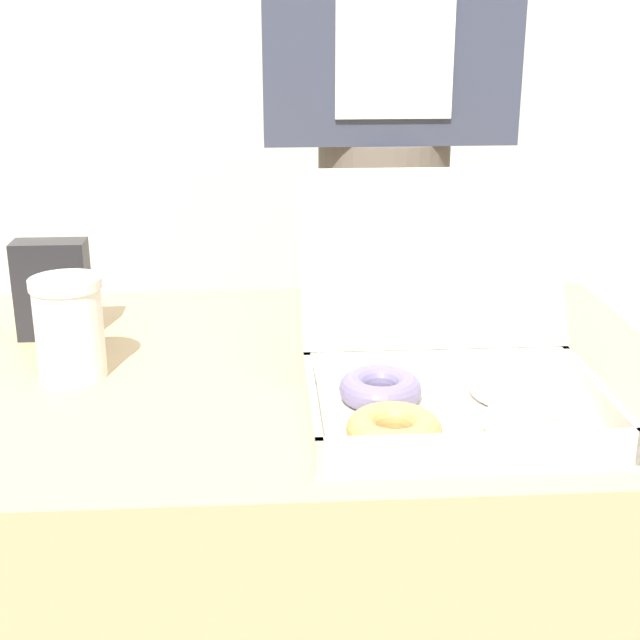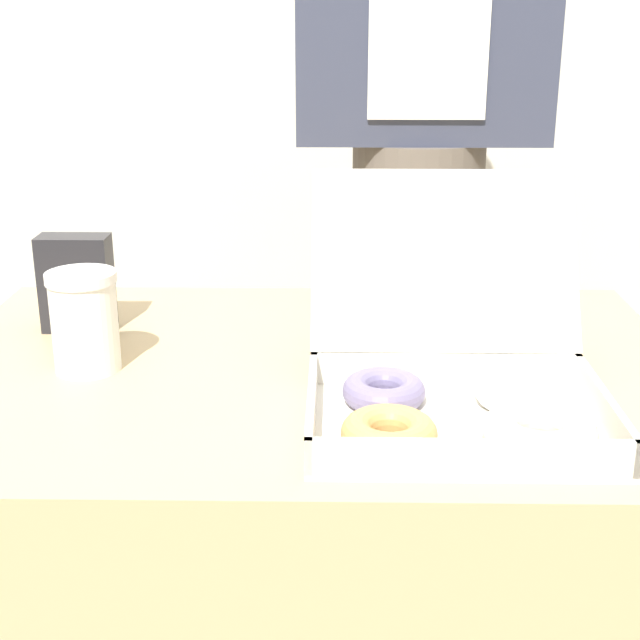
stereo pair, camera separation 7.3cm
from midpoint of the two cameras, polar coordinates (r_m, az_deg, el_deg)
The scene contains 5 objects.
table at distance 1.29m, azimuth 1.13°, elevation -17.85°, with size 0.95×0.66×0.71m.
donut_box at distance 0.97m, azimuth 11.17°, elevation -4.20°, with size 0.31×0.37×0.24m.
coffee_cup at distance 1.10m, azimuth -13.04°, elevation -0.09°, with size 0.08×0.08×0.12m.
napkin_holder at distance 1.25m, azimuth -13.73°, elevation 2.28°, with size 0.10×0.05×0.13m.
person_customer at distance 1.61m, azimuth 7.72°, elevation 11.84°, with size 0.43×0.23×1.72m.
Camera 2 is at (0.03, -1.03, 1.13)m, focal length 50.00 mm.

